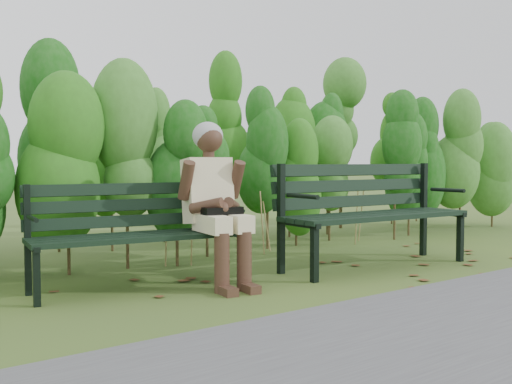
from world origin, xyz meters
TOP-DOWN VIEW (x-y plane):
  - ground at (0.00, 0.00)m, footprint 80.00×80.00m
  - hedge_band at (0.00, 1.86)m, footprint 11.04×1.67m
  - leaf_litter at (0.29, 0.07)m, footprint 5.78×2.06m
  - bench_left at (-1.14, 0.47)m, footprint 1.77×0.79m
  - bench_right at (1.14, 0.03)m, footprint 2.05×0.77m
  - seated_woman at (-0.54, 0.20)m, footprint 0.59×0.86m

SIDE VIEW (x-z plane):
  - ground at x=0.00m, z-range 0.00..0.00m
  - leaf_litter at x=0.29m, z-range 0.00..0.01m
  - bench_left at x=-1.14m, z-range 0.08..0.93m
  - bench_right at x=1.14m, z-range 0.09..1.10m
  - seated_woman at x=-0.54m, z-range 0.07..1.44m
  - hedge_band at x=0.00m, z-range 0.05..2.47m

